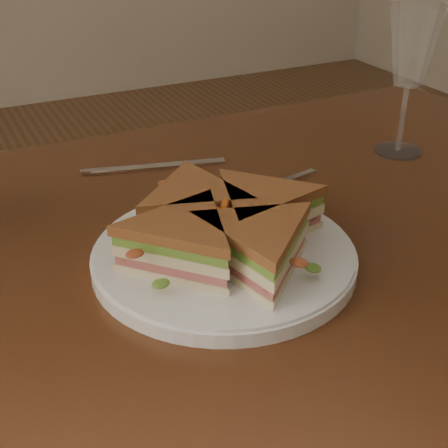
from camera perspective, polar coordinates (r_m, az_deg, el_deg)
name	(u,v)px	position (r m, az deg, el deg)	size (l,w,h in m)	color
table	(247,298)	(0.81, 2.11, -6.81)	(1.20, 0.80, 0.75)	#35190C
plate	(224,257)	(0.70, 0.00, -3.02)	(0.29, 0.29, 0.02)	white
sandwich_wedges	(224,228)	(0.68, 0.00, -0.37)	(0.29, 0.29, 0.06)	beige
crisps_mound	(224,231)	(0.68, 0.00, -0.66)	(0.09, 0.09, 0.05)	#C95F19
spoon	(242,195)	(0.84, 1.63, 2.65)	(0.18, 0.05, 0.01)	silver
knife	(149,168)	(0.94, -6.85, 5.14)	(0.21, 0.06, 0.00)	silver
wine_glass	(412,50)	(0.98, 16.85, 15.01)	(0.08, 0.08, 0.22)	white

